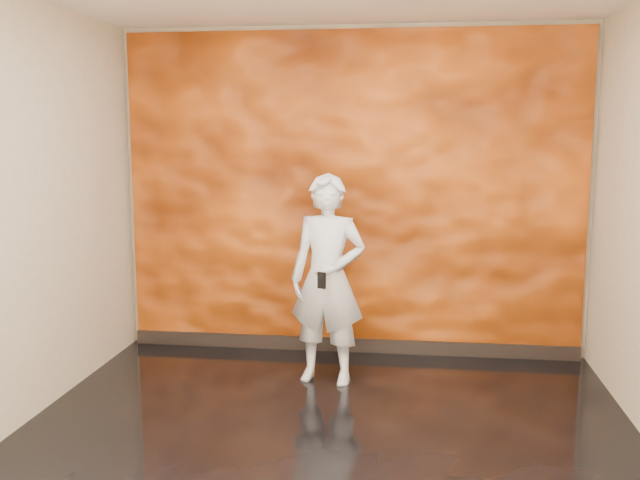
{
  "coord_description": "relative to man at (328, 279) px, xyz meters",
  "views": [
    {
      "loc": [
        0.53,
        -4.11,
        1.92
      ],
      "look_at": [
        -0.12,
        0.77,
        1.17
      ],
      "focal_mm": 40.0,
      "sensor_mm": 36.0,
      "label": 1
    }
  ],
  "objects": [
    {
      "name": "phone",
      "position": [
        -0.02,
        -0.24,
        0.04
      ],
      "size": [
        0.07,
        0.04,
        0.12
      ],
      "primitive_type": "cube",
      "rotation": [
        0.0,
        0.0,
        -0.43
      ],
      "color": "black",
      "rests_on": "man"
    },
    {
      "name": "baseboard",
      "position": [
        0.11,
        0.76,
        -0.74
      ],
      "size": [
        3.9,
        0.04,
        0.12
      ],
      "primitive_type": "cube",
      "color": "black",
      "rests_on": "ground"
    },
    {
      "name": "feature_wall",
      "position": [
        0.11,
        0.8,
        0.58
      ],
      "size": [
        3.9,
        0.06,
        2.75
      ],
      "primitive_type": "cube",
      "color": "orange",
      "rests_on": "ground"
    },
    {
      "name": "man",
      "position": [
        0.0,
        0.0,
        0.0
      ],
      "size": [
        0.64,
        0.48,
        1.6
      ],
      "primitive_type": "imported",
      "rotation": [
        0.0,
        0.0,
        -0.17
      ],
      "color": "#A8ACB9",
      "rests_on": "ground"
    },
    {
      "name": "room",
      "position": [
        0.11,
        -1.16,
        0.6
      ],
      "size": [
        4.02,
        4.02,
        2.81
      ],
      "color": "black",
      "rests_on": "ground"
    }
  ]
}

